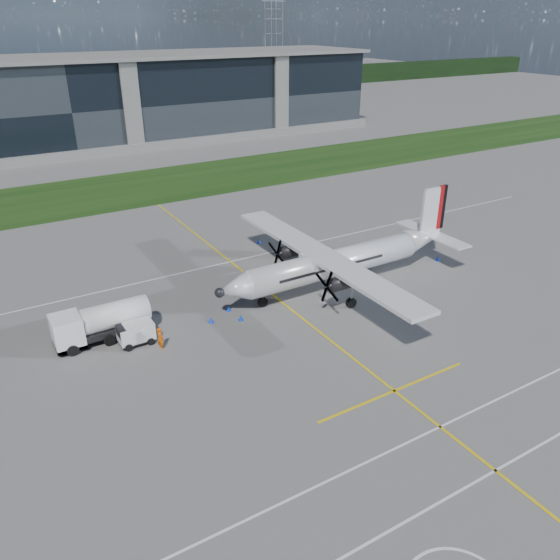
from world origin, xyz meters
TOP-DOWN VIEW (x-y plane):
  - ground at (0.00, 40.00)m, footprint 400.00×400.00m
  - grass_strip at (0.00, 48.00)m, footprint 400.00×18.00m
  - terminal_building at (0.00, 80.00)m, footprint 120.00×20.00m
  - tree_line at (0.00, 140.00)m, footprint 400.00×6.00m
  - pylon_east at (85.00, 150.00)m, footprint 9.00×4.60m
  - yellow_taxiway_centerline at (3.00, 10.00)m, footprint 0.20×70.00m
  - white_lane_line at (0.00, -14.00)m, footprint 90.00×0.15m
  - turboprop_aircraft at (9.27, 8.28)m, footprint 24.14×25.03m
  - fuel_tanker_truck at (-11.96, 9.95)m, footprint 7.45×2.42m
  - baggage_tug at (-9.51, 8.15)m, footprint 2.74×1.64m
  - ground_crew_person at (-8.23, 6.54)m, footprint 0.75×0.93m
  - safety_cone_fwd at (-3.53, 8.13)m, footprint 0.36×0.36m
  - safety_cone_nose_port at (-1.36, 7.22)m, footprint 0.36×0.36m
  - safety_cone_tail at (20.78, 7.75)m, footprint 0.36×0.36m
  - safety_cone_nose_stbd at (-1.52, 9.14)m, footprint 0.36×0.36m
  - safety_cone_stbdwing at (7.77, 20.81)m, footprint 0.36×0.36m

SIDE VIEW (x-z plane):
  - ground at x=0.00m, z-range 0.00..0.00m
  - yellow_taxiway_centerline at x=3.00m, z-range 0.00..0.01m
  - white_lane_line at x=0.00m, z-range 0.00..0.01m
  - grass_strip at x=0.00m, z-range 0.00..0.04m
  - safety_cone_fwd at x=-3.53m, z-range 0.00..0.50m
  - safety_cone_nose_port at x=-1.36m, z-range 0.00..0.50m
  - safety_cone_tail at x=20.78m, z-range 0.00..0.50m
  - safety_cone_nose_stbd at x=-1.52m, z-range 0.00..0.50m
  - safety_cone_stbdwing at x=7.77m, z-range 0.00..0.50m
  - baggage_tug at x=-9.51m, z-range 0.00..1.64m
  - ground_crew_person at x=-8.23m, z-range 0.00..2.02m
  - fuel_tanker_truck at x=-11.96m, z-range 0.00..2.79m
  - tree_line at x=0.00m, z-range 0.00..6.00m
  - turboprop_aircraft at x=9.27m, z-range 0.00..7.51m
  - terminal_building at x=0.00m, z-range 0.00..15.00m
  - pylon_east at x=85.00m, z-range 0.00..30.00m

